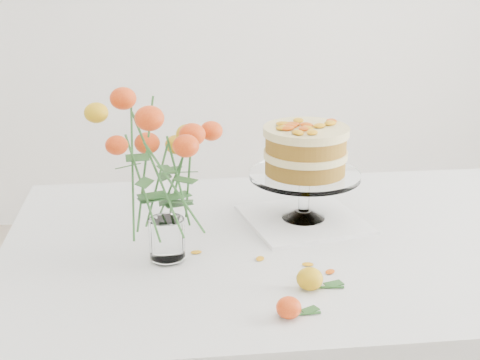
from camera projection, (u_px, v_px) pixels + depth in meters
name	position (u px, v px, depth m)	size (l,w,h in m)	color
table	(303.00, 269.00, 1.62)	(1.43, 0.93, 0.76)	tan
napkin	(303.00, 219.00, 1.70)	(0.28, 0.28, 0.01)	white
cake_stand	(305.00, 155.00, 1.64)	(0.28, 0.28, 0.25)	white
rose_vase	(164.00, 161.00, 1.41)	(0.28, 0.28, 0.40)	white
loose_rose_near	(310.00, 279.00, 1.36)	(0.10, 0.05, 0.05)	orange
loose_rose_far	(289.00, 308.00, 1.25)	(0.09, 0.05, 0.04)	red
stray_petal_a	(260.00, 259.00, 1.49)	(0.03, 0.02, 0.00)	orange
stray_petal_b	(308.00, 264.00, 1.46)	(0.03, 0.02, 0.00)	orange
stray_petal_c	(330.00, 272.00, 1.43)	(0.03, 0.02, 0.00)	orange
stray_petal_d	(196.00, 252.00, 1.52)	(0.03, 0.02, 0.00)	orange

